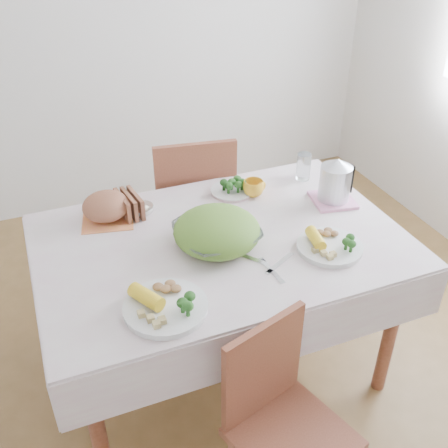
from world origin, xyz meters
name	(u,v)px	position (x,y,z in m)	size (l,w,h in m)	color
floor	(222,365)	(0.00, 0.00, 0.00)	(3.60, 3.60, 0.00)	brown
back_wall	(114,6)	(0.00, 1.80, 1.35)	(3.60, 3.60, 0.00)	silver
dining_table	(222,309)	(0.00, 0.00, 0.38)	(1.40, 0.90, 0.75)	brown
tablecloth	(221,240)	(0.00, 0.00, 0.76)	(1.50, 1.00, 0.01)	beige
chair_near	(294,425)	(-0.02, -0.72, 0.47)	(0.36, 0.36, 0.81)	brown
chair_far	(191,210)	(0.10, 0.72, 0.47)	(0.43, 0.43, 0.95)	brown
salad_bowl	(217,236)	(-0.03, -0.03, 0.80)	(0.33, 0.33, 0.08)	white
dinner_plate_left	(166,308)	(-0.34, -0.33, 0.77)	(0.30, 0.30, 0.02)	white
dinner_plate_right	(330,247)	(0.38, -0.23, 0.77)	(0.27, 0.27, 0.02)	white
broccoli_plate	(232,191)	(0.19, 0.34, 0.77)	(0.20, 0.20, 0.02)	beige
napkin	(108,218)	(-0.40, 0.33, 0.76)	(0.22, 0.22, 0.00)	#EF864A
bread_loaf	(106,208)	(-0.40, 0.33, 0.82)	(0.20, 0.19, 0.12)	brown
fruit_bowl	(141,210)	(-0.26, 0.32, 0.78)	(0.12, 0.12, 0.04)	white
yellow_mug	(253,188)	(0.27, 0.28, 0.80)	(0.10, 0.10, 0.08)	yellow
glass_tumbler	(304,167)	(0.57, 0.34, 0.83)	(0.07, 0.07, 0.13)	white
pink_tray	(333,200)	(0.59, 0.09, 0.77)	(0.19, 0.19, 0.01)	#FC9ACA
electric_kettle	(336,178)	(0.59, 0.09, 0.88)	(0.14, 0.14, 0.20)	#B2B5BA
fork_left	(245,256)	(0.04, -0.15, 0.76)	(0.02, 0.19, 0.00)	silver
fork_right	(272,271)	(0.10, -0.27, 0.76)	(0.02, 0.16, 0.00)	silver
knife	(280,263)	(0.15, -0.24, 0.76)	(0.02, 0.16, 0.00)	silver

